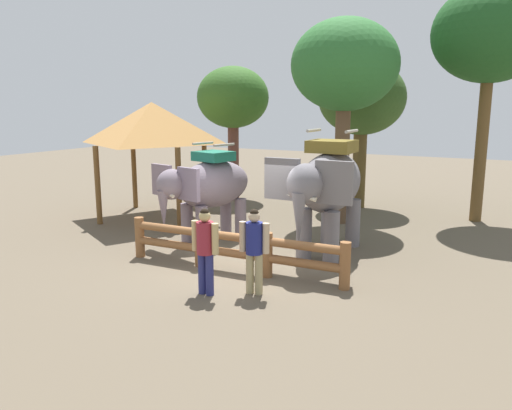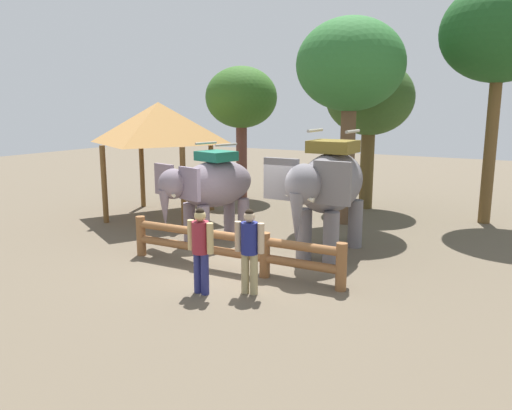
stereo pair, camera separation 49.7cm
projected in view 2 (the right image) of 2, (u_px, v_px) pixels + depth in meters
name	position (u px, v px, depth m)	size (l,w,h in m)	color
ground_plane	(236.00, 268.00, 12.28)	(60.00, 60.00, 0.00)	brown
log_fence	(231.00, 246.00, 11.95)	(5.72, 0.41, 1.05)	brown
elephant_near_left	(211.00, 187.00, 14.48)	(2.17, 3.40, 2.84)	gray
elephant_center	(328.00, 186.00, 12.95)	(2.18, 3.80, 3.29)	slate
tourist_woman_in_black	(201.00, 245.00, 10.43)	(0.65, 0.38, 1.84)	navy
tourist_man_in_blue	(249.00, 245.00, 10.42)	(0.64, 0.41, 1.82)	tan
thatched_shelter	(159.00, 124.00, 17.41)	(4.70, 4.70, 4.00)	brown
tree_far_left	(241.00, 99.00, 20.87)	(2.97, 2.97, 5.47)	brown
tree_back_center	(501.00, 34.00, 15.81)	(3.71, 3.71, 7.74)	brown
tree_far_right	(350.00, 67.00, 15.95)	(3.45, 3.45, 6.62)	brown
tree_deep_back	(370.00, 100.00, 18.65)	(3.25, 3.25, 5.54)	brown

